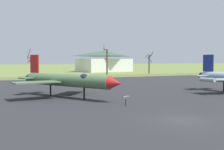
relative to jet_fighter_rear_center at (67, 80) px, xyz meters
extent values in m
plane|color=olive|center=(4.86, -16.06, -2.24)|extent=(600.00, 600.00, 0.00)
cube|color=#28282B|center=(4.86, 2.87, -2.22)|extent=(103.56, 63.11, 0.05)
cube|color=#5E6533|center=(4.86, 40.43, -2.21)|extent=(163.56, 12.00, 0.06)
cylinder|color=black|center=(22.44, 1.28, -0.07)|extent=(1.13, 0.93, 1.06)
cube|color=#8EA3B2|center=(20.11, -4.84, -0.19)|extent=(4.81, 3.46, 0.14)
cylinder|color=#8EA3B2|center=(17.91, -4.62, -0.19)|extent=(0.80, 2.46, 0.56)
cube|color=navy|center=(22.54, 0.29, 1.98)|extent=(0.38, 1.99, 2.61)
cube|color=#8EA3B2|center=(21.08, 0.14, 0.04)|extent=(2.45, 1.63, 0.14)
cube|color=#8EA3B2|center=(24.00, 0.42, 0.04)|extent=(2.45, 1.63, 0.14)
cylinder|color=black|center=(22.83, -2.67, -1.54)|extent=(0.20, 0.20, 1.41)
cylinder|color=#4C6B47|center=(-0.08, 0.15, -0.04)|extent=(7.99, 12.28, 1.53)
cone|color=#B21E1E|center=(3.64, -6.29, -0.04)|extent=(2.01, 2.07, 1.41)
cylinder|color=black|center=(-3.57, 6.17, -0.04)|extent=(1.35, 1.27, 1.07)
ellipsoid|color=#19232D|center=(1.38, -2.39, 0.38)|extent=(1.05, 1.97, 0.99)
cube|color=#4C6B47|center=(-3.80, -0.17, -0.16)|extent=(5.57, 3.42, 0.14)
cube|color=#4C6B47|center=(2.04, 3.21, -0.16)|extent=(5.31, 5.68, 0.14)
cube|color=#B21E1E|center=(-3.14, 5.41, 1.95)|extent=(0.97, 1.48, 2.44)
cube|color=#4C6B47|center=(-4.17, 4.64, 0.07)|extent=(2.41, 2.22, 0.14)
cube|color=#4C6B47|center=(-1.95, 5.92, 0.07)|extent=(2.41, 2.22, 0.14)
cylinder|color=black|center=(1.38, -2.39, -1.52)|extent=(0.20, 0.20, 1.43)
cylinder|color=black|center=(-1.55, 2.68, -1.52)|extent=(0.20, 0.20, 1.43)
cylinder|color=black|center=(3.85, -8.38, -1.87)|extent=(0.08, 0.08, 0.74)
cube|color=white|center=(3.85, -8.38, -1.35)|extent=(0.63, 0.29, 0.31)
cylinder|color=brown|center=(1.91, 46.64, 0.61)|extent=(0.52, 0.52, 5.70)
cylinder|color=brown|center=(2.72, 45.90, 1.31)|extent=(1.80, 1.94, 2.03)
cylinder|color=brown|center=(1.52, 45.73, 2.91)|extent=(2.00, 1.02, 1.30)
cylinder|color=brown|center=(1.12, 46.98, 2.31)|extent=(0.93, 1.77, 1.16)
cylinder|color=brown|center=(2.01, 47.33, 2.75)|extent=(1.61, 0.49, 1.73)
cylinder|color=brown|center=(1.22, 47.15, 4.26)|extent=(1.38, 1.75, 2.99)
cylinder|color=brown|center=(25.44, 48.38, 1.84)|extent=(0.53, 0.53, 8.16)
cylinder|color=brown|center=(24.54, 48.68, 6.30)|extent=(0.83, 2.01, 2.40)
cylinder|color=brown|center=(25.73, 49.16, 3.33)|extent=(1.77, 0.85, 1.49)
cylinder|color=brown|center=(24.75, 47.83, 5.69)|extent=(1.38, 1.63, 1.19)
cylinder|color=#42382D|center=(40.53, 47.58, 0.93)|extent=(0.41, 0.41, 6.35)
cylinder|color=#42382D|center=(40.75, 46.95, 2.26)|extent=(1.45, 0.67, 1.47)
cylinder|color=#42382D|center=(40.24, 48.47, 3.98)|extent=(1.98, 0.82, 1.45)
cylinder|color=#42382D|center=(41.50, 47.82, 4.11)|extent=(0.69, 2.13, 2.40)
cylinder|color=#42382D|center=(40.90, 48.09, 3.66)|extent=(1.24, 0.98, 1.44)
cube|color=silver|center=(33.83, 72.07, 0.34)|extent=(21.43, 16.94, 5.16)
pyramid|color=#38563D|center=(33.83, 72.07, 5.16)|extent=(22.51, 17.78, 2.24)
camera|label=1|loc=(-8.56, -33.29, 2.44)|focal=44.43mm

